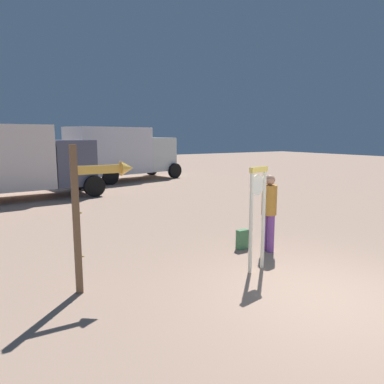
# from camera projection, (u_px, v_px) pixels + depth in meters

# --- Properties ---
(ground_plane) EXTENTS (80.00, 80.00, 0.00)m
(ground_plane) POSITION_uv_depth(u_px,v_px,m) (330.00, 299.00, 5.82)
(ground_plane) COLOR tan
(standing_clock) EXTENTS (0.48, 0.17, 2.01)m
(standing_clock) POSITION_uv_depth(u_px,v_px,m) (257.00, 207.00, 6.89)
(standing_clock) COLOR white
(standing_clock) RESTS_ON ground_plane
(arrow_sign) EXTENTS (1.05, 0.26, 2.45)m
(arrow_sign) POSITION_uv_depth(u_px,v_px,m) (96.00, 197.00, 5.99)
(arrow_sign) COLOR brown
(arrow_sign) RESTS_ON ground_plane
(person_near_clock) EXTENTS (0.33, 0.33, 1.74)m
(person_near_clock) POSITION_uv_depth(u_px,v_px,m) (269.00, 209.00, 8.10)
(person_near_clock) COLOR #7B449C
(person_near_clock) RESTS_ON ground_plane
(backpack) EXTENTS (0.28, 0.18, 0.45)m
(backpack) POSITION_uv_depth(u_px,v_px,m) (242.00, 239.00, 8.38)
(backpack) COLOR #4A8854
(backpack) RESTS_ON ground_plane
(box_truck_near) EXTENTS (6.49, 2.87, 3.01)m
(box_truck_near) POSITION_uv_depth(u_px,v_px,m) (9.00, 159.00, 14.57)
(box_truck_near) COLOR silver
(box_truck_near) RESTS_ON ground_plane
(box_truck_far) EXTENTS (6.85, 3.72, 3.05)m
(box_truck_far) POSITION_uv_depth(u_px,v_px,m) (121.00, 152.00, 20.92)
(box_truck_far) COLOR silver
(box_truck_far) RESTS_ON ground_plane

